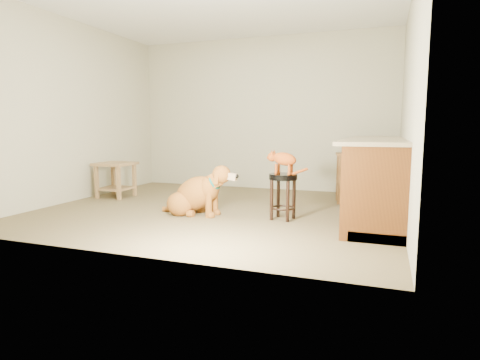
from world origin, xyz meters
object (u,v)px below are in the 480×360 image
at_px(padded_stool, 283,187).
at_px(side_table, 116,174).
at_px(golden_retriever, 197,195).
at_px(tabby_kitten, 282,160).
at_px(wood_stool, 350,177).

bearing_deg(padded_stool, side_table, 167.85).
relative_size(side_table, golden_retriever, 0.51).
bearing_deg(tabby_kitten, side_table, 176.50).
height_order(wood_stool, golden_retriever, wood_stool).
bearing_deg(padded_stool, golden_retriever, -173.77).
height_order(padded_stool, wood_stool, wood_stool).
bearing_deg(padded_stool, tabby_kitten, 165.65).
xyz_separation_m(padded_stool, golden_retriever, (-1.06, -0.12, -0.13)).
bearing_deg(wood_stool, side_table, -167.41).
height_order(golden_retriever, tabby_kitten, tabby_kitten).
relative_size(side_table, tabby_kitten, 1.09).
xyz_separation_m(wood_stool, golden_retriever, (-1.70, -1.48, -0.12)).
xyz_separation_m(golden_retriever, tabby_kitten, (1.05, 0.12, 0.45)).
distance_m(padded_stool, wood_stool, 1.51).
bearing_deg(tabby_kitten, golden_retriever, -164.91).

